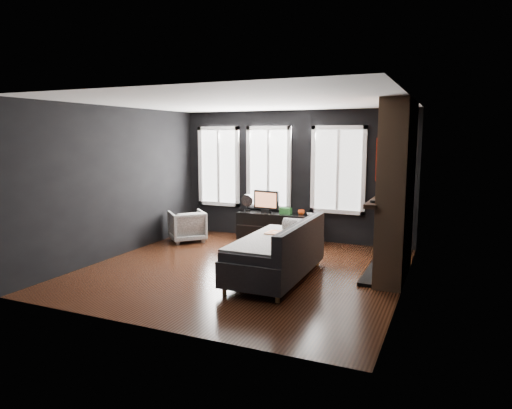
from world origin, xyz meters
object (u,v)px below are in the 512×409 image
at_px(armchair, 187,224).
at_px(mantel_vase, 384,189).
at_px(sofa, 276,249).
at_px(monitor, 266,200).
at_px(media_console, 278,227).
at_px(book, 307,209).
at_px(mug, 301,212).

relative_size(armchair, mantel_vase, 4.12).
distance_m(sofa, monitor, 2.75).
distance_m(sofa, armchair, 3.06).
bearing_deg(media_console, book, 6.79).
distance_m(sofa, mug, 2.46).
distance_m(armchair, media_console, 1.90).
distance_m(monitor, book, 0.89).
relative_size(media_console, monitor, 2.90).
height_order(media_console, mug, mug).
relative_size(mug, book, 0.59).
bearing_deg(sofa, mug, 98.57).
relative_size(media_console, mug, 12.61).
xyz_separation_m(sofa, mantel_vase, (1.40, 1.26, 0.86)).
distance_m(armchair, mug, 2.38).
bearing_deg(sofa, armchair, 147.85).
height_order(sofa, monitor, monitor).
distance_m(sofa, media_console, 2.61).
relative_size(mug, mantel_vase, 0.78).
bearing_deg(armchair, media_console, 160.71).
xyz_separation_m(monitor, mug, (0.79, -0.04, -0.19)).
bearing_deg(mug, sofa, -81.13).
distance_m(media_console, mug, 0.63).
height_order(armchair, monitor, monitor).
bearing_deg(armchair, book, 156.59).
bearing_deg(monitor, book, 12.02).
relative_size(sofa, book, 9.37).
xyz_separation_m(monitor, mantel_vase, (2.57, -1.20, 0.47)).
height_order(media_console, mantel_vase, mantel_vase).
height_order(armchair, media_console, armchair).
xyz_separation_m(armchair, media_console, (1.71, 0.83, -0.06)).
height_order(sofa, media_console, sofa).
xyz_separation_m(armchair, mantel_vase, (4.00, -0.36, 0.96)).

